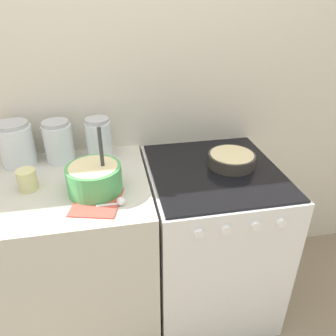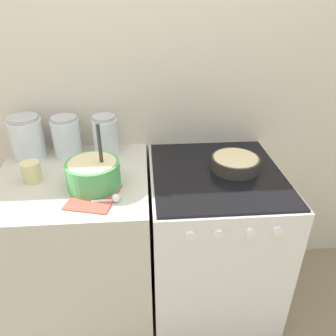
# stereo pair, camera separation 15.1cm
# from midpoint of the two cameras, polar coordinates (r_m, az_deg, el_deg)

# --- Properties ---
(wall_back) EXTENTS (4.45, 0.05, 2.40)m
(wall_back) POSITION_cam_midpoint_polar(r_m,az_deg,el_deg) (1.78, -8.24, 13.60)
(wall_back) COLOR beige
(wall_back) RESTS_ON ground_plane
(countertop_cabinet) EXTENTS (0.72, 0.70, 0.88)m
(countertop_cabinet) POSITION_cam_midpoint_polar(r_m,az_deg,el_deg) (1.84, -17.38, -14.41)
(countertop_cabinet) COLOR beige
(countertop_cabinet) RESTS_ON ground_plane
(stove) EXTENTS (0.65, 0.72, 0.88)m
(stove) POSITION_cam_midpoint_polar(r_m,az_deg,el_deg) (1.86, 4.89, -12.18)
(stove) COLOR silver
(stove) RESTS_ON ground_plane
(mixing_bowl) EXTENTS (0.24, 0.24, 0.30)m
(mixing_bowl) POSITION_cam_midpoint_polar(r_m,az_deg,el_deg) (1.45, -15.65, -1.65)
(mixing_bowl) COLOR #4CA559
(mixing_bowl) RESTS_ON countertop_cabinet
(baking_pan) EXTENTS (0.23, 0.23, 0.06)m
(baking_pan) POSITION_cam_midpoint_polar(r_m,az_deg,el_deg) (1.64, 8.44, 1.43)
(baking_pan) COLOR #38332D
(baking_pan) RESTS_ON stove
(storage_jar_left) EXTENTS (0.17, 0.17, 0.22)m
(storage_jar_left) POSITION_cam_midpoint_polar(r_m,az_deg,el_deg) (1.81, -27.04, 3.27)
(storage_jar_left) COLOR silver
(storage_jar_left) RESTS_ON countertop_cabinet
(storage_jar_middle) EXTENTS (0.14, 0.14, 0.21)m
(storage_jar_middle) POSITION_cam_midpoint_polar(r_m,az_deg,el_deg) (1.76, -20.84, 3.86)
(storage_jar_middle) COLOR silver
(storage_jar_middle) RESTS_ON countertop_cabinet
(storage_jar_right) EXTENTS (0.13, 0.13, 0.21)m
(storage_jar_right) POSITION_cam_midpoint_polar(r_m,az_deg,el_deg) (1.74, -14.39, 4.52)
(storage_jar_right) COLOR silver
(storage_jar_right) RESTS_ON countertop_cabinet
(tin_can) EXTENTS (0.08, 0.08, 0.09)m
(tin_can) POSITION_cam_midpoint_polar(r_m,az_deg,el_deg) (1.58, -25.88, -1.96)
(tin_can) COLOR beige
(tin_can) RESTS_ON countertop_cabinet
(recipe_page) EXTENTS (0.24, 0.26, 0.01)m
(recipe_page) POSITION_cam_midpoint_polar(r_m,az_deg,el_deg) (1.41, -15.29, -5.76)
(recipe_page) COLOR #CC4C3F
(recipe_page) RESTS_ON countertop_cabinet
(measuring_spoon) EXTENTS (0.12, 0.04, 0.04)m
(measuring_spoon) POSITION_cam_midpoint_polar(r_m,az_deg,el_deg) (1.37, -11.87, -5.92)
(measuring_spoon) COLOR white
(measuring_spoon) RESTS_ON countertop_cabinet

